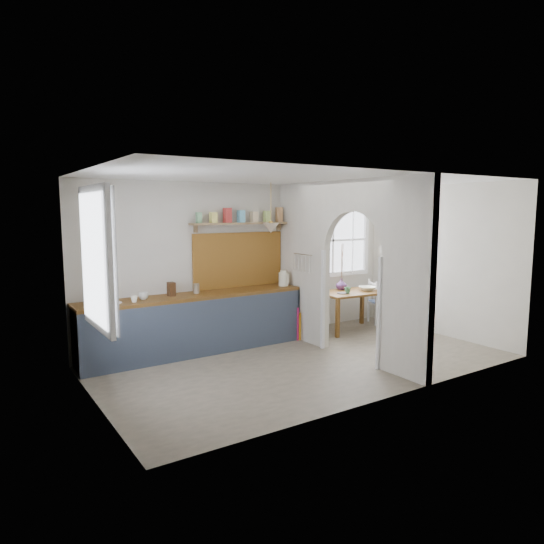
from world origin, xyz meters
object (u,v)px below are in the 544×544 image
vase (341,284)px  dining_table (351,311)px  kettle (283,278)px  chair_right (381,302)px  chair_left (314,313)px

vase → dining_table: bearing=-85.6°
dining_table → kettle: size_ratio=4.30×
vase → kettle: bearing=-179.2°
kettle → dining_table: bearing=-29.6°
dining_table → chair_right: 0.87m
dining_table → chair_right: size_ratio=1.35×
chair_left → chair_right: size_ratio=0.97×
chair_left → chair_right: chair_right is taller
chair_right → vase: size_ratio=4.07×
dining_table → vase: size_ratio=5.49×
kettle → vase: size_ratio=1.28×
chair_left → kettle: bearing=-116.5°
dining_table → chair_left: 0.81m
kettle → vase: (1.31, 0.02, -0.22)m
chair_right → kettle: kettle is taller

